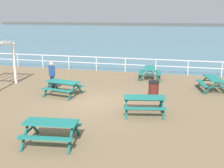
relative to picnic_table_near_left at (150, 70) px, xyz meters
name	(u,v)px	position (x,y,z in m)	size (l,w,h in m)	color
ground_plane	(94,104)	(-2.09, -5.88, -0.68)	(30.00, 24.00, 0.20)	#846B4C
sea_band	(166,33)	(-2.09, 46.87, -0.58)	(142.00, 90.00, 0.01)	teal
distant_shoreline	(173,26)	(-2.09, 89.87, -0.58)	(142.00, 6.00, 1.80)	#4C4C47
seaward_railing	(125,62)	(-2.09, 1.87, 0.18)	(23.07, 0.07, 1.08)	white
picnic_table_near_left	(150,70)	(0.00, 0.00, 0.00)	(1.73, 1.97, 0.80)	#1E7A70
picnic_table_mid_centre	(213,81)	(3.87, -2.20, 0.00)	(1.83, 2.06, 0.80)	#1E7A70
picnic_table_far_left	(51,127)	(-2.06, -10.60, 0.00)	(1.98, 1.74, 0.80)	#1E7A70
picnic_table_far_right	(63,85)	(-4.06, -5.14, 0.00)	(2.02, 1.79, 0.80)	#1E7A70
picnic_table_seaward	(144,101)	(0.59, -6.93, 0.00)	(2.07, 1.84, 0.80)	#1E7A70
visitor	(52,74)	(-5.09, -4.33, 0.36)	(0.45, 0.37, 1.66)	#1E2338
litter_bin	(154,90)	(0.76, -4.62, -0.10)	(0.55, 0.55, 0.95)	#591E19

